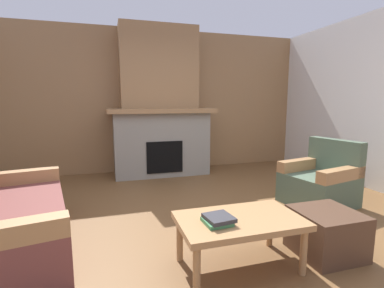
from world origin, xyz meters
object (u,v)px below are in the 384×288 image
at_px(coffee_table, 239,224).
at_px(armchair, 321,182).
at_px(ottoman, 326,233).
at_px(fireplace, 160,112).
at_px(couch, 8,219).

bearing_deg(coffee_table, armchair, 31.39).
xyz_separation_m(armchair, coffee_table, (-1.70, -1.04, 0.08)).
xyz_separation_m(armchair, ottoman, (-0.86, -1.07, -0.09)).
distance_m(fireplace, couch, 3.13).
relative_size(fireplace, couch, 1.40).
height_order(fireplace, coffee_table, fireplace).
bearing_deg(armchair, ottoman, -128.78).
bearing_deg(coffee_table, ottoman, -2.36).
relative_size(couch, armchair, 2.14).
distance_m(armchair, coffee_table, 1.99).
distance_m(couch, ottoman, 2.90).
bearing_deg(ottoman, coffee_table, 177.64).
distance_m(couch, coffee_table, 2.11).
relative_size(fireplace, armchair, 3.00).
bearing_deg(fireplace, ottoman, -75.03).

